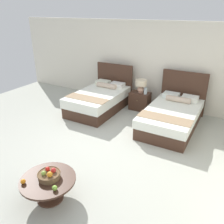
{
  "coord_description": "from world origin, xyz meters",
  "views": [
    {
      "loc": [
        2.49,
        -3.74,
        2.87
      ],
      "look_at": [
        0.05,
        0.52,
        0.67
      ],
      "focal_mm": 37.19,
      "sensor_mm": 36.0,
      "label": 1
    }
  ],
  "objects_px": {
    "loose_orange": "(23,182)",
    "bed_near_corner": "(172,116)",
    "bed_near_window": "(100,100)",
    "coffee_table": "(48,184)",
    "vase": "(145,91)",
    "loose_apple": "(55,188)",
    "nightstand": "(140,101)",
    "table_lamp": "(141,85)",
    "fruit_bowl": "(49,175)"
  },
  "relations": [
    {
      "from": "nightstand",
      "to": "table_lamp",
      "type": "relative_size",
      "value": 1.51
    },
    {
      "from": "bed_near_window",
      "to": "loose_apple",
      "type": "bearing_deg",
      "value": -67.01
    },
    {
      "from": "bed_near_window",
      "to": "bed_near_corner",
      "type": "xyz_separation_m",
      "value": [
        2.25,
        0.01,
        -0.03
      ]
    },
    {
      "from": "coffee_table",
      "to": "loose_apple",
      "type": "bearing_deg",
      "value": -25.62
    },
    {
      "from": "loose_orange",
      "to": "bed_near_corner",
      "type": "bearing_deg",
      "value": 72.2
    },
    {
      "from": "loose_orange",
      "to": "vase",
      "type": "bearing_deg",
      "value": 87.29
    },
    {
      "from": "bed_near_corner",
      "to": "bed_near_window",
      "type": "bearing_deg",
      "value": -179.75
    },
    {
      "from": "bed_near_window",
      "to": "loose_apple",
      "type": "height_order",
      "value": "bed_near_window"
    },
    {
      "from": "table_lamp",
      "to": "loose_apple",
      "type": "bearing_deg",
      "value": -83.51
    },
    {
      "from": "vase",
      "to": "loose_apple",
      "type": "distance_m",
      "value": 4.26
    },
    {
      "from": "table_lamp",
      "to": "loose_orange",
      "type": "distance_m",
      "value": 4.45
    },
    {
      "from": "nightstand",
      "to": "loose_apple",
      "type": "relative_size",
      "value": 7.41
    },
    {
      "from": "vase",
      "to": "fruit_bowl",
      "type": "height_order",
      "value": "vase"
    },
    {
      "from": "bed_near_corner",
      "to": "nightstand",
      "type": "height_order",
      "value": "bed_near_corner"
    },
    {
      "from": "bed_near_window",
      "to": "table_lamp",
      "type": "relative_size",
      "value": 5.28
    },
    {
      "from": "bed_near_window",
      "to": "table_lamp",
      "type": "bearing_deg",
      "value": 31.6
    },
    {
      "from": "bed_near_window",
      "to": "coffee_table",
      "type": "height_order",
      "value": "bed_near_window"
    },
    {
      "from": "bed_near_window",
      "to": "bed_near_corner",
      "type": "bearing_deg",
      "value": 0.25
    },
    {
      "from": "table_lamp",
      "to": "loose_orange",
      "type": "relative_size",
      "value": 5.0
    },
    {
      "from": "bed_near_window",
      "to": "coffee_table",
      "type": "xyz_separation_m",
      "value": [
        1.28,
        -3.52,
        -0.02
      ]
    },
    {
      "from": "loose_orange",
      "to": "bed_near_window",
      "type": "bearing_deg",
      "value": 105.22
    },
    {
      "from": "loose_orange",
      "to": "nightstand",
      "type": "bearing_deg",
      "value": 89.62
    },
    {
      "from": "table_lamp",
      "to": "coffee_table",
      "type": "height_order",
      "value": "table_lamp"
    },
    {
      "from": "coffee_table",
      "to": "loose_apple",
      "type": "relative_size",
      "value": 11.07
    },
    {
      "from": "vase",
      "to": "bed_near_corner",
      "type": "bearing_deg",
      "value": -29.87
    },
    {
      "from": "nightstand",
      "to": "table_lamp",
      "type": "bearing_deg",
      "value": 90.0
    },
    {
      "from": "bed_near_window",
      "to": "bed_near_corner",
      "type": "relative_size",
      "value": 0.94
    },
    {
      "from": "nightstand",
      "to": "table_lamp",
      "type": "height_order",
      "value": "table_lamp"
    },
    {
      "from": "fruit_bowl",
      "to": "bed_near_corner",
      "type": "bearing_deg",
      "value": 74.6
    },
    {
      "from": "loose_apple",
      "to": "loose_orange",
      "type": "bearing_deg",
      "value": -165.36
    },
    {
      "from": "nightstand",
      "to": "loose_orange",
      "type": "relative_size",
      "value": 7.53
    },
    {
      "from": "vase",
      "to": "nightstand",
      "type": "bearing_deg",
      "value": 167.33
    },
    {
      "from": "bed_near_window",
      "to": "loose_apple",
      "type": "distance_m",
      "value": 3.97
    },
    {
      "from": "table_lamp",
      "to": "nightstand",
      "type": "bearing_deg",
      "value": -90.0
    },
    {
      "from": "nightstand",
      "to": "fruit_bowl",
      "type": "relative_size",
      "value": 1.62
    },
    {
      "from": "bed_near_corner",
      "to": "vase",
      "type": "xyz_separation_m",
      "value": [
        -1.01,
        0.58,
        0.33
      ]
    },
    {
      "from": "bed_near_corner",
      "to": "coffee_table",
      "type": "xyz_separation_m",
      "value": [
        -0.97,
        -3.53,
        0.0
      ]
    },
    {
      "from": "bed_near_window",
      "to": "table_lamp",
      "type": "height_order",
      "value": "bed_near_window"
    },
    {
      "from": "coffee_table",
      "to": "nightstand",
      "type": "bearing_deg",
      "value": 93.02
    },
    {
      "from": "bed_near_corner",
      "to": "loose_apple",
      "type": "bearing_deg",
      "value": -100.83
    },
    {
      "from": "bed_near_window",
      "to": "coffee_table",
      "type": "bearing_deg",
      "value": -70.05
    },
    {
      "from": "bed_near_window",
      "to": "fruit_bowl",
      "type": "xyz_separation_m",
      "value": [
        1.28,
        -3.49,
        0.14
      ]
    },
    {
      "from": "loose_apple",
      "to": "table_lamp",
      "type": "bearing_deg",
      "value": 96.49
    },
    {
      "from": "nightstand",
      "to": "coffee_table",
      "type": "bearing_deg",
      "value": -86.98
    },
    {
      "from": "table_lamp",
      "to": "coffee_table",
      "type": "relative_size",
      "value": 0.44
    },
    {
      "from": "bed_near_corner",
      "to": "nightstand",
      "type": "distance_m",
      "value": 1.34
    },
    {
      "from": "loose_orange",
      "to": "coffee_table",
      "type": "bearing_deg",
      "value": 46.9
    },
    {
      "from": "nightstand",
      "to": "table_lamp",
      "type": "xyz_separation_m",
      "value": [
        -0.0,
        0.02,
        0.52
      ]
    },
    {
      "from": "bed_near_window",
      "to": "vase",
      "type": "xyz_separation_m",
      "value": [
        1.24,
        0.59,
        0.31
      ]
    },
    {
      "from": "table_lamp",
      "to": "loose_orange",
      "type": "bearing_deg",
      "value": -90.37
    }
  ]
}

